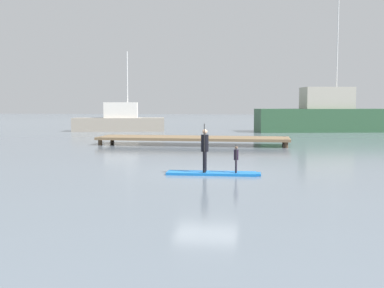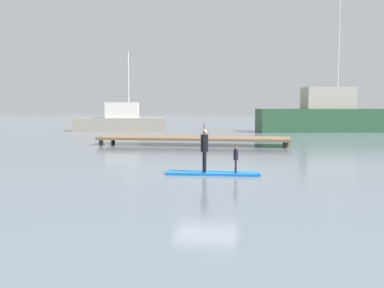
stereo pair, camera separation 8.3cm
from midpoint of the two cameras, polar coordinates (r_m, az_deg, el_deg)
ground_plane at (r=18.31m, az=1.64°, el=-3.67°), size 240.00×240.00×0.00m
paddleboard_near at (r=18.01m, az=2.52°, el=-3.65°), size 3.69×0.96×0.10m
paddler_adult at (r=17.91m, az=1.46°, el=-0.42°), size 0.31×0.52×1.90m
paddler_child_solo at (r=17.88m, az=5.36°, el=-1.72°), size 0.19×0.37×1.11m
fishing_boat_white_large at (r=49.08m, az=15.96°, el=3.41°), size 14.04×6.52×13.64m
fishing_boat_green_midground at (r=48.86m, az=-9.02°, el=2.82°), size 9.83×4.85×8.29m
floating_dock at (r=31.46m, az=0.05°, el=0.72°), size 13.01×3.09×0.55m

